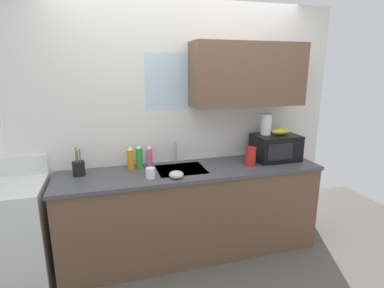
% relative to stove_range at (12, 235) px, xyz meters
% --- Properties ---
extents(kitchen_wall_assembly, '(3.32, 0.42, 2.50)m').
position_rel_stove_range_xyz_m(kitchen_wall_assembly, '(1.76, 0.30, 0.91)').
color(kitchen_wall_assembly, white).
rests_on(kitchen_wall_assembly, ground).
extents(counter_unit, '(2.55, 0.63, 0.90)m').
position_rel_stove_range_xyz_m(counter_unit, '(1.62, -0.00, -0.00)').
color(counter_unit, brown).
rests_on(counter_unit, ground).
extents(sink_faucet, '(0.03, 0.03, 0.22)m').
position_rel_stove_range_xyz_m(sink_faucet, '(1.52, 0.24, 0.55)').
color(sink_faucet, '#B2B5BA').
rests_on(sink_faucet, counter_unit).
extents(stove_range, '(0.60, 0.60, 1.08)m').
position_rel_stove_range_xyz_m(stove_range, '(0.00, 0.00, 0.00)').
color(stove_range, white).
rests_on(stove_range, ground).
extents(microwave, '(0.46, 0.35, 0.27)m').
position_rel_stove_range_xyz_m(microwave, '(2.56, 0.04, 0.58)').
color(microwave, black).
rests_on(microwave, counter_unit).
extents(banana_bunch, '(0.20, 0.11, 0.07)m').
position_rel_stove_range_xyz_m(banana_bunch, '(2.61, 0.05, 0.75)').
color(banana_bunch, gold).
rests_on(banana_bunch, microwave).
extents(paper_towel_roll, '(0.11, 0.11, 0.22)m').
position_rel_stove_range_xyz_m(paper_towel_roll, '(2.46, 0.10, 0.82)').
color(paper_towel_roll, white).
rests_on(paper_towel_roll, microwave).
extents(dish_soap_bottle_pink, '(0.06, 0.06, 0.22)m').
position_rel_stove_range_xyz_m(dish_soap_bottle_pink, '(1.24, 0.18, 0.55)').
color(dish_soap_bottle_pink, '#E55999').
rests_on(dish_soap_bottle_pink, counter_unit).
extents(dish_soap_bottle_green, '(0.07, 0.07, 0.23)m').
position_rel_stove_range_xyz_m(dish_soap_bottle_green, '(1.14, 0.19, 0.55)').
color(dish_soap_bottle_green, green).
rests_on(dish_soap_bottle_green, counter_unit).
extents(dish_soap_bottle_orange, '(0.07, 0.07, 0.23)m').
position_rel_stove_range_xyz_m(dish_soap_bottle_orange, '(1.05, 0.17, 0.55)').
color(dish_soap_bottle_orange, orange).
rests_on(dish_soap_bottle_orange, counter_unit).
extents(cereal_canister, '(0.10, 0.10, 0.19)m').
position_rel_stove_range_xyz_m(cereal_canister, '(2.22, -0.05, 0.53)').
color(cereal_canister, red).
rests_on(cereal_canister, counter_unit).
extents(mug_white, '(0.08, 0.08, 0.09)m').
position_rel_stove_range_xyz_m(mug_white, '(1.20, -0.14, 0.49)').
color(mug_white, white).
rests_on(mug_white, counter_unit).
extents(utensil_crock, '(0.11, 0.11, 0.27)m').
position_rel_stove_range_xyz_m(utensil_crock, '(0.58, 0.12, 0.51)').
color(utensil_crock, black).
rests_on(utensil_crock, counter_unit).
extents(small_bowl, '(0.13, 0.13, 0.06)m').
position_rel_stove_range_xyz_m(small_bowl, '(1.42, -0.20, 0.47)').
color(small_bowl, beige).
rests_on(small_bowl, counter_unit).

